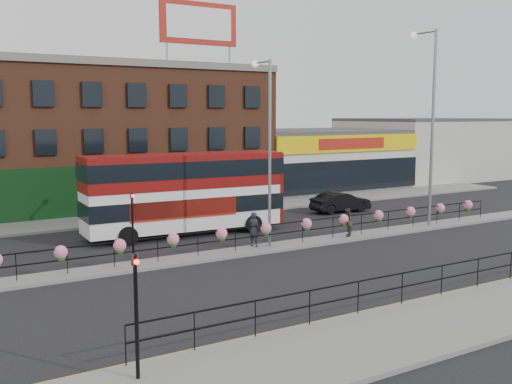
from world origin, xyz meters
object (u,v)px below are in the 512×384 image
lamp_column_west (267,137)px  double_decker_bus (186,185)px  lamp_column_east (429,111)px  pedestrian_a (254,229)px  pedestrian_b (347,222)px  car (341,202)px

lamp_column_west → double_decker_bus: bearing=111.6°
double_decker_bus → lamp_column_east: 14.86m
pedestrian_a → pedestrian_b: pedestrian_a is taller
car → lamp_column_west: lamp_column_west is taller
car → lamp_column_east: bearing=-170.7°
pedestrian_a → double_decker_bus: bearing=-8.2°
double_decker_bus → lamp_column_east: bearing=-22.2°
lamp_column_west → pedestrian_b: bearing=-4.7°
double_decker_bus → lamp_column_west: 6.30m
pedestrian_a → lamp_column_east: lamp_column_east is taller
double_decker_bus → pedestrian_b: bearing=-39.0°
car → pedestrian_a: 12.97m
car → pedestrian_b: pedestrian_b is taller
car → pedestrian_a: pedestrian_a is taller
pedestrian_b → lamp_column_west: 6.80m
double_decker_bus → lamp_column_west: lamp_column_west is taller
pedestrian_a → pedestrian_b: size_ratio=1.14×
pedestrian_a → pedestrian_b: (5.59, -0.50, -0.11)m
double_decker_bus → pedestrian_b: size_ratio=7.43×
double_decker_bus → pedestrian_b: (6.95, -5.63, -1.89)m
pedestrian_b → car: bearing=-170.8°
pedestrian_a → car: bearing=-81.8°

